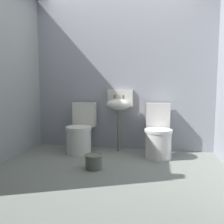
% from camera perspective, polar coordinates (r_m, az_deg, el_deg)
% --- Properties ---
extents(ground_plane, '(3.33, 2.63, 0.08)m').
position_cam_1_polar(ground_plane, '(2.98, -1.06, -14.84)').
color(ground_plane, gray).
extents(wall_back, '(3.33, 0.10, 2.49)m').
position_cam_1_polar(wall_back, '(3.94, 2.50, 9.27)').
color(wall_back, '#93959F').
rests_on(wall_back, ground).
extents(toilet_left, '(0.40, 0.59, 0.78)m').
position_cam_1_polar(toilet_left, '(3.75, -7.65, -4.81)').
color(toilet_left, silver).
rests_on(toilet_left, ground).
extents(toilet_right, '(0.41, 0.60, 0.78)m').
position_cam_1_polar(toilet_right, '(3.56, 11.14, -5.46)').
color(toilet_right, silver).
rests_on(toilet_right, ground).
extents(sink, '(0.42, 0.35, 0.99)m').
position_cam_1_polar(sink, '(3.74, 1.64, 1.90)').
color(sink, '#5E5F54').
rests_on(sink, ground).
extents(bucket, '(0.23, 0.23, 0.18)m').
position_cam_1_polar(bucket, '(3.02, -4.48, -11.88)').
color(bucket, '#5E5F54').
rests_on(bucket, ground).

